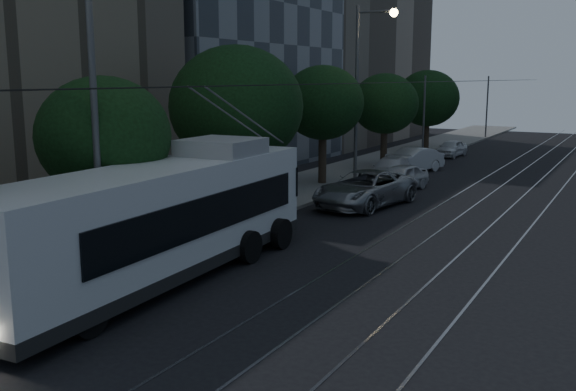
{
  "coord_description": "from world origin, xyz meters",
  "views": [
    {
      "loc": [
        8.4,
        -13.95,
        5.87
      ],
      "look_at": [
        -1.49,
        3.73,
        2.13
      ],
      "focal_mm": 40.0,
      "sensor_mm": 36.0,
      "label": 1
    }
  ],
  "objects_px": {
    "trolleybus": "(163,219)",
    "car_white_a": "(400,177)",
    "car_white_d": "(451,148)",
    "car_white_b": "(390,169)",
    "pickup_silver": "(365,189)",
    "streetlamp_near": "(103,57)",
    "car_white_c": "(412,160)",
    "streetlamp_far": "(364,77)"
  },
  "relations": [
    {
      "from": "car_white_a",
      "to": "car_white_c",
      "type": "height_order",
      "value": "car_white_c"
    },
    {
      "from": "car_white_c",
      "to": "streetlamp_far",
      "type": "xyz_separation_m",
      "value": [
        -1.09,
        -5.47,
        5.1
      ]
    },
    {
      "from": "trolleybus",
      "to": "car_white_d",
      "type": "bearing_deg",
      "value": 88.44
    },
    {
      "from": "trolleybus",
      "to": "streetlamp_far",
      "type": "distance_m",
      "value": 19.53
    },
    {
      "from": "car_white_c",
      "to": "car_white_d",
      "type": "xyz_separation_m",
      "value": [
        0.0,
        9.19,
        -0.13
      ]
    },
    {
      "from": "car_white_a",
      "to": "car_white_b",
      "type": "relative_size",
      "value": 0.89
    },
    {
      "from": "car_white_a",
      "to": "car_white_d",
      "type": "bearing_deg",
      "value": 105.41
    },
    {
      "from": "car_white_b",
      "to": "car_white_a",
      "type": "bearing_deg",
      "value": -68.53
    },
    {
      "from": "trolleybus",
      "to": "car_white_b",
      "type": "relative_size",
      "value": 2.89
    },
    {
      "from": "streetlamp_near",
      "to": "car_white_b",
      "type": "bearing_deg",
      "value": 88.74
    },
    {
      "from": "trolleybus",
      "to": "streetlamp_near",
      "type": "bearing_deg",
      "value": -142.15
    },
    {
      "from": "trolleybus",
      "to": "car_white_c",
      "type": "relative_size",
      "value": 2.85
    },
    {
      "from": "car_white_c",
      "to": "car_white_d",
      "type": "relative_size",
      "value": 1.25
    },
    {
      "from": "trolleybus",
      "to": "pickup_silver",
      "type": "bearing_deg",
      "value": 83.13
    },
    {
      "from": "car_white_d",
      "to": "streetlamp_far",
      "type": "xyz_separation_m",
      "value": [
        -1.09,
        -14.66,
        5.23
      ]
    },
    {
      "from": "pickup_silver",
      "to": "streetlamp_near",
      "type": "distance_m",
      "value": 15.18
    },
    {
      "from": "car_white_d",
      "to": "trolleybus",
      "type": "bearing_deg",
      "value": -83.63
    },
    {
      "from": "pickup_silver",
      "to": "streetlamp_near",
      "type": "xyz_separation_m",
      "value": [
        -2.08,
        -13.95,
        5.61
      ]
    },
    {
      "from": "trolleybus",
      "to": "car_white_a",
      "type": "height_order",
      "value": "trolleybus"
    },
    {
      "from": "pickup_silver",
      "to": "car_white_d",
      "type": "xyz_separation_m",
      "value": [
        -1.6,
        20.69,
        -0.19
      ]
    },
    {
      "from": "car_white_b",
      "to": "streetlamp_far",
      "type": "bearing_deg",
      "value": -131.72
    },
    {
      "from": "trolleybus",
      "to": "car_white_d",
      "type": "height_order",
      "value": "trolleybus"
    },
    {
      "from": "car_white_b",
      "to": "pickup_silver",
      "type": "bearing_deg",
      "value": -85.91
    },
    {
      "from": "car_white_b",
      "to": "car_white_c",
      "type": "relative_size",
      "value": 0.99
    },
    {
      "from": "streetlamp_far",
      "to": "car_white_a",
      "type": "bearing_deg",
      "value": -24.84
    },
    {
      "from": "trolleybus",
      "to": "streetlamp_near",
      "type": "distance_m",
      "value": 4.86
    },
    {
      "from": "car_white_b",
      "to": "streetlamp_far",
      "type": "xyz_separation_m",
      "value": [
        -1.09,
        -1.62,
        5.2
      ]
    },
    {
      "from": "car_white_c",
      "to": "streetlamp_far",
      "type": "relative_size",
      "value": 0.47
    },
    {
      "from": "pickup_silver",
      "to": "car_white_a",
      "type": "xyz_separation_m",
      "value": [
        0.0,
        4.79,
        -0.13
      ]
    },
    {
      "from": "car_white_b",
      "to": "car_white_d",
      "type": "bearing_deg",
      "value": 82.27
    },
    {
      "from": "car_white_a",
      "to": "car_white_d",
      "type": "relative_size",
      "value": 1.1
    },
    {
      "from": "car_white_d",
      "to": "streetlamp_near",
      "type": "xyz_separation_m",
      "value": [
        -0.48,
        -34.64,
        5.8
      ]
    },
    {
      "from": "pickup_silver",
      "to": "car_white_d",
      "type": "height_order",
      "value": "pickup_silver"
    },
    {
      "from": "car_white_a",
      "to": "streetlamp_near",
      "type": "xyz_separation_m",
      "value": [
        -2.08,
        -18.74,
        5.74
      ]
    },
    {
      "from": "car_white_b",
      "to": "streetlamp_near",
      "type": "bearing_deg",
      "value": -98.99
    },
    {
      "from": "pickup_silver",
      "to": "car_white_b",
      "type": "xyz_separation_m",
      "value": [
        -1.6,
        7.65,
        -0.16
      ]
    },
    {
      "from": "pickup_silver",
      "to": "car_white_b",
      "type": "relative_size",
      "value": 1.29
    },
    {
      "from": "car_white_c",
      "to": "streetlamp_far",
      "type": "height_order",
      "value": "streetlamp_far"
    },
    {
      "from": "streetlamp_near",
      "to": "streetlamp_far",
      "type": "relative_size",
      "value": 1.11
    },
    {
      "from": "car_white_a",
      "to": "car_white_c",
      "type": "xyz_separation_m",
      "value": [
        -1.6,
        6.72,
        0.07
      ]
    },
    {
      "from": "trolleybus",
      "to": "car_white_c",
      "type": "bearing_deg",
      "value": 88.85
    },
    {
      "from": "car_white_d",
      "to": "streetlamp_far",
      "type": "relative_size",
      "value": 0.38
    }
  ]
}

